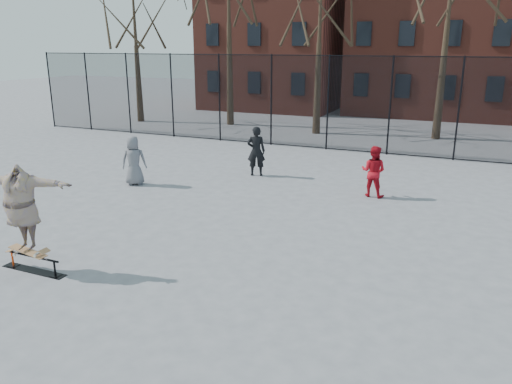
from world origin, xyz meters
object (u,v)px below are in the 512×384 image
at_px(bystander_grey, 134,161).
at_px(bystander_red, 373,171).
at_px(bystander_black, 256,151).
at_px(skateboard, 28,252).
at_px(skater, 22,209).
at_px(skate_rail, 33,265).

height_order(bystander_grey, bystander_red, bystander_grey).
relative_size(bystander_black, bystander_red, 1.12).
xyz_separation_m(skateboard, bystander_red, (5.37, 7.98, 0.38)).
bearing_deg(bystander_black, bystander_red, 148.07).
bearing_deg(skateboard, bystander_grey, 107.89).
relative_size(skater, bystander_red, 1.38).
relative_size(skater, bystander_grey, 1.32).
bearing_deg(bystander_black, skateboard, 62.37).
relative_size(skate_rail, bystander_grey, 0.96).
bearing_deg(skater, bystander_red, 41.12).
xyz_separation_m(skater, bystander_red, (5.37, 7.98, -0.54)).
relative_size(skate_rail, skater, 0.73).
xyz_separation_m(skate_rail, skateboard, (-0.10, -0.00, 0.26)).
bearing_deg(bystander_black, bystander_grey, 20.21).
xyz_separation_m(skater, bystander_grey, (-1.99, 6.17, -0.51)).
xyz_separation_m(bystander_black, bystander_red, (4.21, -0.88, -0.09)).
relative_size(skateboard, bystander_grey, 0.56).
relative_size(skateboard, skater, 0.43).
distance_m(skateboard, bystander_black, 8.94).
relative_size(bystander_grey, bystander_red, 1.04).
xyz_separation_m(bystander_grey, bystander_red, (7.36, 1.80, -0.03)).
distance_m(skateboard, bystander_grey, 6.50).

